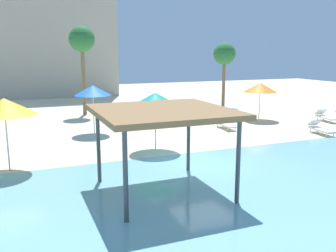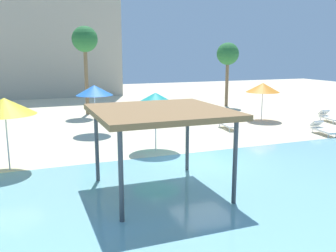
{
  "view_description": "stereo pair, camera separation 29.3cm",
  "coord_description": "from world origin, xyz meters",
  "px_view_note": "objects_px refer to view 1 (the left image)",
  "views": [
    {
      "loc": [
        -7.2,
        -13.58,
        4.66
      ],
      "look_at": [
        -0.87,
        2.0,
        1.3
      ],
      "focal_mm": 39.57,
      "sensor_mm": 36.0,
      "label": 1
    },
    {
      "loc": [
        -6.93,
        -13.69,
        4.66
      ],
      "look_at": [
        -0.87,
        2.0,
        1.3
      ],
      "focal_mm": 39.57,
      "sensor_mm": 36.0,
      "label": 2
    }
  ],
  "objects_px": {
    "lounge_chair_1": "(325,116)",
    "palm_tree_1": "(224,55)",
    "beach_umbrella_teal_0": "(155,99)",
    "palm_tree_3": "(82,41)",
    "lounge_chair_4": "(225,123)",
    "shade_pavilion": "(163,114)",
    "beach_umbrella_yellow_2": "(4,107)",
    "beach_umbrella_orange_4": "(260,87)",
    "lounge_chair_2": "(320,128)",
    "beach_umbrella_blue_5": "(93,90)"
  },
  "relations": [
    {
      "from": "lounge_chair_4",
      "to": "palm_tree_3",
      "type": "distance_m",
      "value": 12.27
    },
    {
      "from": "shade_pavilion",
      "to": "beach_umbrella_blue_5",
      "type": "height_order",
      "value": "shade_pavilion"
    },
    {
      "from": "lounge_chair_2",
      "to": "lounge_chair_4",
      "type": "xyz_separation_m",
      "value": [
        -4.3,
        3.46,
        0.0
      ]
    },
    {
      "from": "beach_umbrella_yellow_2",
      "to": "lounge_chair_4",
      "type": "relative_size",
      "value": 1.5
    },
    {
      "from": "beach_umbrella_teal_0",
      "to": "lounge_chair_4",
      "type": "xyz_separation_m",
      "value": [
        5.82,
        3.27,
        -2.14
      ]
    },
    {
      "from": "beach_umbrella_orange_4",
      "to": "palm_tree_1",
      "type": "xyz_separation_m",
      "value": [
        1.11,
        6.81,
        2.15
      ]
    },
    {
      "from": "lounge_chair_1",
      "to": "beach_umbrella_orange_4",
      "type": "bearing_deg",
      "value": -108.69
    },
    {
      "from": "beach_umbrella_teal_0",
      "to": "lounge_chair_1",
      "type": "xyz_separation_m",
      "value": [
        13.51,
        2.82,
        -2.14
      ]
    },
    {
      "from": "lounge_chair_1",
      "to": "beach_umbrella_teal_0",
      "type": "bearing_deg",
      "value": -68.07
    },
    {
      "from": "lounge_chair_1",
      "to": "palm_tree_1",
      "type": "height_order",
      "value": "palm_tree_1"
    },
    {
      "from": "beach_umbrella_orange_4",
      "to": "beach_umbrella_blue_5",
      "type": "xyz_separation_m",
      "value": [
        -11.6,
        -0.12,
        0.25
      ]
    },
    {
      "from": "lounge_chair_1",
      "to": "palm_tree_1",
      "type": "bearing_deg",
      "value": -152.43
    },
    {
      "from": "palm_tree_3",
      "to": "palm_tree_1",
      "type": "bearing_deg",
      "value": -0.04
    },
    {
      "from": "beach_umbrella_teal_0",
      "to": "palm_tree_1",
      "type": "distance_m",
      "value": 16.04
    },
    {
      "from": "lounge_chair_2",
      "to": "palm_tree_1",
      "type": "height_order",
      "value": "palm_tree_1"
    },
    {
      "from": "shade_pavilion",
      "to": "beach_umbrella_orange_4",
      "type": "distance_m",
      "value": 15.23
    },
    {
      "from": "shade_pavilion",
      "to": "palm_tree_3",
      "type": "distance_m",
      "value": 17.29
    },
    {
      "from": "beach_umbrella_teal_0",
      "to": "palm_tree_1",
      "type": "bearing_deg",
      "value": 47.82
    },
    {
      "from": "lounge_chair_1",
      "to": "lounge_chair_4",
      "type": "distance_m",
      "value": 7.7
    },
    {
      "from": "beach_umbrella_teal_0",
      "to": "beach_umbrella_blue_5",
      "type": "xyz_separation_m",
      "value": [
        -2.02,
        4.86,
        0.05
      ]
    },
    {
      "from": "lounge_chair_4",
      "to": "palm_tree_1",
      "type": "bearing_deg",
      "value": 155.48
    },
    {
      "from": "palm_tree_1",
      "to": "shade_pavilion",
      "type": "bearing_deg",
      "value": -125.93
    },
    {
      "from": "lounge_chair_1",
      "to": "palm_tree_3",
      "type": "height_order",
      "value": "palm_tree_3"
    },
    {
      "from": "beach_umbrella_yellow_2",
      "to": "lounge_chair_1",
      "type": "bearing_deg",
      "value": 10.23
    },
    {
      "from": "shade_pavilion",
      "to": "palm_tree_1",
      "type": "bearing_deg",
      "value": 54.07
    },
    {
      "from": "beach_umbrella_yellow_2",
      "to": "beach_umbrella_blue_5",
      "type": "height_order",
      "value": "beach_umbrella_yellow_2"
    },
    {
      "from": "beach_umbrella_blue_5",
      "to": "lounge_chair_4",
      "type": "bearing_deg",
      "value": -11.47
    },
    {
      "from": "shade_pavilion",
      "to": "beach_umbrella_orange_4",
      "type": "bearing_deg",
      "value": 42.33
    },
    {
      "from": "palm_tree_1",
      "to": "beach_umbrella_orange_4",
      "type": "bearing_deg",
      "value": -99.25
    },
    {
      "from": "beach_umbrella_yellow_2",
      "to": "lounge_chair_1",
      "type": "height_order",
      "value": "beach_umbrella_yellow_2"
    },
    {
      "from": "beach_umbrella_teal_0",
      "to": "lounge_chair_1",
      "type": "height_order",
      "value": "beach_umbrella_teal_0"
    },
    {
      "from": "beach_umbrella_yellow_2",
      "to": "palm_tree_3",
      "type": "bearing_deg",
      "value": 67.76
    },
    {
      "from": "beach_umbrella_yellow_2",
      "to": "palm_tree_1",
      "type": "relative_size",
      "value": 0.53
    },
    {
      "from": "shade_pavilion",
      "to": "lounge_chair_2",
      "type": "height_order",
      "value": "shade_pavilion"
    },
    {
      "from": "beach_umbrella_orange_4",
      "to": "beach_umbrella_teal_0",
      "type": "bearing_deg",
      "value": -152.5
    },
    {
      "from": "beach_umbrella_orange_4",
      "to": "beach_umbrella_blue_5",
      "type": "distance_m",
      "value": 11.6
    },
    {
      "from": "beach_umbrella_teal_0",
      "to": "beach_umbrella_orange_4",
      "type": "distance_m",
      "value": 10.8
    },
    {
      "from": "lounge_chair_4",
      "to": "palm_tree_1",
      "type": "height_order",
      "value": "palm_tree_1"
    },
    {
      "from": "beach_umbrella_teal_0",
      "to": "palm_tree_3",
      "type": "distance_m",
      "value": 12.25
    },
    {
      "from": "beach_umbrella_blue_5",
      "to": "lounge_chair_2",
      "type": "distance_m",
      "value": 13.33
    },
    {
      "from": "lounge_chair_2",
      "to": "beach_umbrella_orange_4",
      "type": "bearing_deg",
      "value": -165.78
    },
    {
      "from": "beach_umbrella_blue_5",
      "to": "palm_tree_1",
      "type": "bearing_deg",
      "value": 28.62
    },
    {
      "from": "lounge_chair_2",
      "to": "beach_umbrella_blue_5",
      "type": "bearing_deg",
      "value": -104.35
    },
    {
      "from": "palm_tree_1",
      "to": "beach_umbrella_blue_5",
      "type": "bearing_deg",
      "value": -151.38
    },
    {
      "from": "beach_umbrella_orange_4",
      "to": "lounge_chair_2",
      "type": "bearing_deg",
      "value": -84.02
    },
    {
      "from": "beach_umbrella_teal_0",
      "to": "palm_tree_1",
      "type": "height_order",
      "value": "palm_tree_1"
    },
    {
      "from": "beach_umbrella_orange_4",
      "to": "beach_umbrella_blue_5",
      "type": "height_order",
      "value": "beach_umbrella_blue_5"
    },
    {
      "from": "shade_pavilion",
      "to": "beach_umbrella_yellow_2",
      "type": "distance_m",
      "value": 6.6
    },
    {
      "from": "lounge_chair_2",
      "to": "palm_tree_1",
      "type": "bearing_deg",
      "value": -174.47
    },
    {
      "from": "lounge_chair_4",
      "to": "beach_umbrella_yellow_2",
      "type": "bearing_deg",
      "value": -66.58
    }
  ]
}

